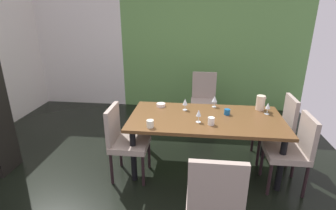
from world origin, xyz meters
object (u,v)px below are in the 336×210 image
object	(u,v)px
cup_east	(227,112)
cup_front	(211,121)
chair_head_near	(214,204)
wine_glass_corner	(199,113)
wine_glass_rear	(185,102)
cup_near_shelf	(150,124)
dining_table	(206,123)
chair_left_near	(124,138)
serving_bowl_right	(161,105)
chair_head_far	(204,97)
wine_glass_north	(268,106)
wine_glass_left	(215,99)
chair_right_far	(279,126)
chair_right_near	(293,148)
pitcher_near_window	(261,103)

from	to	relation	value
cup_east	cup_front	xyz separation A→B (m)	(-0.21, -0.33, 0.01)
chair_head_near	wine_glass_corner	bearing A→B (deg)	96.57
wine_glass_rear	cup_near_shelf	distance (m)	0.69
cup_east	cup_near_shelf	world-z (taller)	cup_near_shelf
dining_table	cup_east	size ratio (longest dim) A/B	25.02
chair_head_near	wine_glass_rear	bearing A→B (deg)	101.42
chair_left_near	serving_bowl_right	size ratio (longest dim) A/B	7.52
cup_east	cup_front	distance (m)	0.40
wine_glass_rear	cup_east	distance (m)	0.56
chair_left_near	cup_east	size ratio (longest dim) A/B	12.05
chair_head_far	chair_head_near	xyz separation A→B (m)	(0.04, -2.70, 0.02)
wine_glass_north	wine_glass_left	size ratio (longest dim) A/B	0.95
chair_head_far	wine_glass_left	xyz separation A→B (m)	(0.12, -0.97, 0.30)
wine_glass_rear	chair_right_far	bearing A→B (deg)	3.71
wine_glass_north	chair_left_near	bearing A→B (deg)	-164.30
serving_bowl_right	cup_front	size ratio (longest dim) A/B	1.35
chair_right_near	wine_glass_north	world-z (taller)	chair_right_near
cup_near_shelf	cup_front	size ratio (longest dim) A/B	0.96
pitcher_near_window	dining_table	bearing A→B (deg)	-154.43
dining_table	pitcher_near_window	distance (m)	0.82
wine_glass_north	wine_glass_left	bearing A→B (deg)	164.44
wine_glass_corner	cup_east	xyz separation A→B (m)	(0.36, 0.28, -0.07)
wine_glass_left	cup_near_shelf	bearing A→B (deg)	-135.35
chair_right_near	cup_near_shelf	distance (m)	1.64
dining_table	wine_glass_rear	xyz separation A→B (m)	(-0.27, 0.22, 0.19)
wine_glass_north	cup_near_shelf	xyz separation A→B (m)	(-1.42, -0.56, -0.06)
wine_glass_north	wine_glass_left	xyz separation A→B (m)	(-0.66, 0.18, 0.01)
wine_glass_left	cup_near_shelf	size ratio (longest dim) A/B	1.81
chair_left_near	wine_glass_rear	size ratio (longest dim) A/B	5.78
wine_glass_corner	cup_front	distance (m)	0.17
chair_right_near	cup_front	bearing A→B (deg)	84.91
wine_glass_corner	wine_glass_north	size ratio (longest dim) A/B	1.06
wine_glass_left	serving_bowl_right	distance (m)	0.74
chair_left_near	cup_east	bearing A→B (deg)	108.40
wine_glass_corner	cup_front	xyz separation A→B (m)	(0.15, -0.05, -0.07)
wine_glass_rear	wine_glass_left	size ratio (longest dim) A/B	1.01
dining_table	chair_left_near	world-z (taller)	chair_left_near
serving_bowl_right	pitcher_near_window	size ratio (longest dim) A/B	0.62
wine_glass_left	serving_bowl_right	bearing A→B (deg)	-174.87
chair_right_far	serving_bowl_right	distance (m)	1.61
chair_right_near	wine_glass_corner	world-z (taller)	chair_right_near
chair_head_near	wine_glass_corner	world-z (taller)	chair_head_near
wine_glass_north	cup_east	distance (m)	0.52
chair_left_near	chair_right_near	world-z (taller)	chair_left_near
chair_left_near	wine_glass_left	size ratio (longest dim) A/B	5.85
chair_right_far	pitcher_near_window	xyz separation A→B (m)	(-0.26, 0.05, 0.30)
pitcher_near_window	cup_east	bearing A→B (deg)	-153.30
cup_near_shelf	cup_front	world-z (taller)	cup_front
dining_table	chair_left_near	distance (m)	1.03
chair_head_near	wine_glass_left	bearing A→B (deg)	87.51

